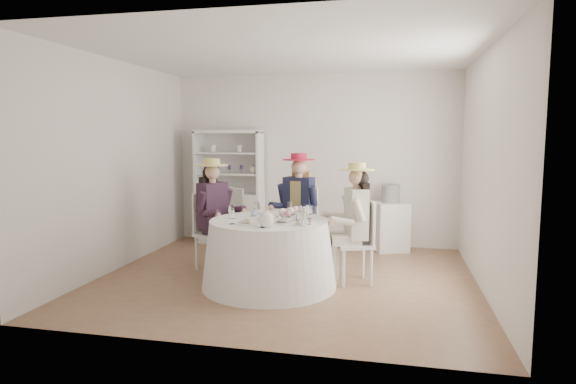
# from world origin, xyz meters

# --- Properties ---
(ground) EXTENTS (4.50, 4.50, 0.00)m
(ground) POSITION_xyz_m (0.00, 0.00, 0.00)
(ground) COLOR brown
(ground) RESTS_ON ground
(ceiling) EXTENTS (4.50, 4.50, 0.00)m
(ceiling) POSITION_xyz_m (0.00, 0.00, 2.70)
(ceiling) COLOR white
(ceiling) RESTS_ON wall_back
(wall_back) EXTENTS (4.50, 0.00, 4.50)m
(wall_back) POSITION_xyz_m (0.00, 2.00, 1.35)
(wall_back) COLOR silver
(wall_back) RESTS_ON ground
(wall_front) EXTENTS (4.50, 0.00, 4.50)m
(wall_front) POSITION_xyz_m (0.00, -2.00, 1.35)
(wall_front) COLOR silver
(wall_front) RESTS_ON ground
(wall_left) EXTENTS (0.00, 4.50, 4.50)m
(wall_left) POSITION_xyz_m (-2.25, 0.00, 1.35)
(wall_left) COLOR silver
(wall_left) RESTS_ON ground
(wall_right) EXTENTS (0.00, 4.50, 4.50)m
(wall_right) POSITION_xyz_m (2.25, 0.00, 1.35)
(wall_right) COLOR silver
(wall_right) RESTS_ON ground
(tea_table) EXTENTS (1.55, 1.55, 0.78)m
(tea_table) POSITION_xyz_m (-0.13, -0.34, 0.39)
(tea_table) COLOR white
(tea_table) RESTS_ON ground
(hutch) EXTENTS (1.13, 0.54, 1.82)m
(hutch) POSITION_xyz_m (-1.33, 1.76, 0.65)
(hutch) COLOR silver
(hutch) RESTS_ON ground
(side_table) EXTENTS (0.61, 0.61, 0.73)m
(side_table) POSITION_xyz_m (1.22, 1.75, 0.37)
(side_table) COLOR silver
(side_table) RESTS_ON ground
(hatbox) EXTENTS (0.29, 0.29, 0.27)m
(hatbox) POSITION_xyz_m (1.22, 1.75, 0.87)
(hatbox) COLOR black
(hatbox) RESTS_ON side_table
(guest_left) EXTENTS (0.61, 0.56, 1.44)m
(guest_left) POSITION_xyz_m (-0.99, 0.17, 0.81)
(guest_left) COLOR silver
(guest_left) RESTS_ON ground
(guest_mid) EXTENTS (0.57, 0.60, 1.50)m
(guest_mid) POSITION_xyz_m (0.02, 0.65, 0.85)
(guest_mid) COLOR silver
(guest_mid) RESTS_ON ground
(guest_right) EXTENTS (0.59, 0.54, 1.43)m
(guest_right) POSITION_xyz_m (0.81, 0.00, 0.80)
(guest_right) COLOR silver
(guest_right) RESTS_ON ground
(spare_chair) EXTENTS (0.57, 0.57, 1.00)m
(spare_chair) POSITION_xyz_m (-0.88, 0.98, 0.53)
(spare_chair) COLOR silver
(spare_chair) RESTS_ON ground
(teacup_a) EXTENTS (0.10, 0.10, 0.06)m
(teacup_a) POSITION_xyz_m (-0.36, -0.15, 0.81)
(teacup_a) COLOR white
(teacup_a) RESTS_ON tea_table
(teacup_b) EXTENTS (0.09, 0.09, 0.07)m
(teacup_b) POSITION_xyz_m (-0.04, -0.08, 0.81)
(teacup_b) COLOR white
(teacup_b) RESTS_ON tea_table
(teacup_c) EXTENTS (0.08, 0.08, 0.06)m
(teacup_c) POSITION_xyz_m (0.09, -0.14, 0.81)
(teacup_c) COLOR white
(teacup_c) RESTS_ON tea_table
(flower_bowl) EXTENTS (0.24, 0.24, 0.05)m
(flower_bowl) POSITION_xyz_m (0.07, -0.44, 0.80)
(flower_bowl) COLOR white
(flower_bowl) RESTS_ON tea_table
(flower_arrangement) EXTENTS (0.20, 0.20, 0.07)m
(flower_arrangement) POSITION_xyz_m (0.10, -0.32, 0.87)
(flower_arrangement) COLOR #DE6F8A
(flower_arrangement) RESTS_ON tea_table
(table_teapot) EXTENTS (0.24, 0.17, 0.18)m
(table_teapot) POSITION_xyz_m (-0.04, -0.78, 0.85)
(table_teapot) COLOR white
(table_teapot) RESTS_ON tea_table
(sandwich_plate) EXTENTS (0.28, 0.28, 0.06)m
(sandwich_plate) POSITION_xyz_m (-0.27, -0.64, 0.79)
(sandwich_plate) COLOR white
(sandwich_plate) RESTS_ON tea_table
(cupcake_stand) EXTENTS (0.21, 0.21, 0.20)m
(cupcake_stand) POSITION_xyz_m (0.32, -0.57, 0.85)
(cupcake_stand) COLOR white
(cupcake_stand) RESTS_ON tea_table
(stemware_set) EXTENTS (0.99, 0.99, 0.15)m
(stemware_set) POSITION_xyz_m (-0.13, -0.34, 0.85)
(stemware_set) COLOR white
(stemware_set) RESTS_ON tea_table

